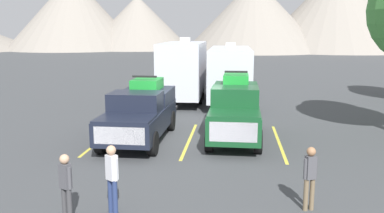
# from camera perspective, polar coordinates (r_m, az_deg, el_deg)

# --- Properties ---
(ground_plane) EXTENTS (240.00, 240.00, 0.00)m
(ground_plane) POSITION_cam_1_polar(r_m,az_deg,el_deg) (16.75, -0.35, -4.64)
(ground_plane) COLOR #3F4244
(pickup_truck_a) EXTENTS (2.26, 5.53, 2.53)m
(pickup_truck_a) POSITION_cam_1_polar(r_m,az_deg,el_deg) (16.71, -7.16, -0.69)
(pickup_truck_a) COLOR black
(pickup_truck_a) RESTS_ON ground
(pickup_truck_b) EXTENTS (2.12, 5.52, 2.70)m
(pickup_truck_b) POSITION_cam_1_polar(r_m,az_deg,el_deg) (16.88, 6.01, -0.29)
(pickup_truck_b) COLOR #144723
(pickup_truck_b) RESTS_ON ground
(lot_stripe_a) EXTENTS (0.12, 5.50, 0.01)m
(lot_stripe_a) POSITION_cam_1_polar(r_m,az_deg,el_deg) (17.47, -12.18, -4.23)
(lot_stripe_a) COLOR gold
(lot_stripe_a) RESTS_ON ground
(lot_stripe_b) EXTENTS (0.12, 5.50, 0.01)m
(lot_stripe_b) POSITION_cam_1_polar(r_m,az_deg,el_deg) (16.71, -0.37, -4.66)
(lot_stripe_b) COLOR gold
(lot_stripe_b) RESTS_ON ground
(lot_stripe_c) EXTENTS (0.12, 5.50, 0.01)m
(lot_stripe_c) POSITION_cam_1_polar(r_m,az_deg,el_deg) (16.70, 12.01, -4.90)
(lot_stripe_c) COLOR gold
(lot_stripe_c) RESTS_ON ground
(camper_trailer_a) EXTENTS (2.50, 7.99, 3.96)m
(camper_trailer_a) POSITION_cam_1_polar(r_m,az_deg,el_deg) (25.38, -1.18, 5.33)
(camper_trailer_a) COLOR silver
(camper_trailer_a) RESTS_ON ground
(camper_trailer_b) EXTENTS (2.50, 9.05, 3.64)m
(camper_trailer_b) POSITION_cam_1_polar(r_m,az_deg,el_deg) (25.02, 5.32, 4.85)
(camper_trailer_b) COLOR silver
(camper_trailer_b) RESTS_ON ground
(person_a) EXTENTS (0.34, 0.26, 1.62)m
(person_a) POSITION_cam_1_polar(r_m,az_deg,el_deg) (10.53, 16.10, -9.04)
(person_a) COLOR #726047
(person_a) RESTS_ON ground
(person_b) EXTENTS (0.33, 0.27, 1.62)m
(person_b) POSITION_cam_1_polar(r_m,az_deg,el_deg) (9.99, -17.15, -10.16)
(person_b) COLOR #3F3F42
(person_b) RESTS_ON ground
(person_c) EXTENTS (0.33, 0.31, 1.71)m
(person_c) POSITION_cam_1_polar(r_m,az_deg,el_deg) (10.13, -11.07, -9.28)
(person_c) COLOR navy
(person_c) RESTS_ON ground
(mountain_ridge) EXTENTS (166.90, 43.84, 17.47)m
(mountain_ridge) POSITION_cam_1_polar(r_m,az_deg,el_deg) (90.52, 6.70, 12.31)
(mountain_ridge) COLOR gray
(mountain_ridge) RESTS_ON ground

